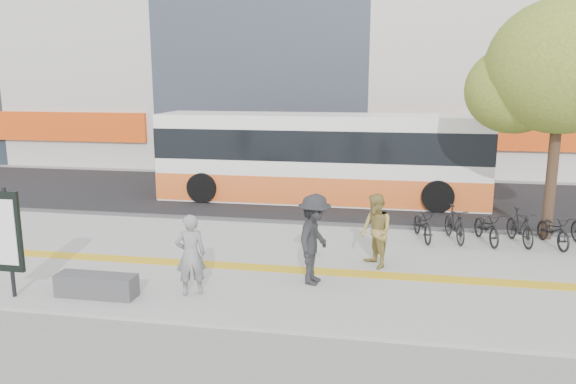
% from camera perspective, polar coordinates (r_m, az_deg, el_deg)
% --- Properties ---
extents(ground, '(120.00, 120.00, 0.00)m').
position_cam_1_polar(ground, '(11.79, -4.90, -9.73)').
color(ground, slate).
rests_on(ground, ground).
extents(sidewalk, '(40.00, 7.00, 0.08)m').
position_cam_1_polar(sidewalk, '(13.14, -3.18, -7.24)').
color(sidewalk, gray).
rests_on(sidewalk, ground).
extents(tactile_strip, '(40.00, 0.45, 0.01)m').
position_cam_1_polar(tactile_strip, '(12.66, -3.71, -7.76)').
color(tactile_strip, gold).
rests_on(tactile_strip, sidewalk).
extents(street, '(40.00, 8.00, 0.06)m').
position_cam_1_polar(street, '(20.25, 1.79, -0.49)').
color(street, black).
rests_on(street, ground).
extents(curb, '(40.00, 0.25, 0.14)m').
position_cam_1_polar(curb, '(16.40, -0.31, -3.25)').
color(curb, '#3A3A3D').
rests_on(curb, ground).
extents(bench, '(1.60, 0.45, 0.45)m').
position_cam_1_polar(bench, '(11.60, -19.20, -9.12)').
color(bench, '#3A3A3D').
rests_on(bench, sidewalk).
extents(signboard, '(0.55, 0.10, 2.20)m').
position_cam_1_polar(signboard, '(11.91, -27.00, -3.85)').
color(signboard, black).
rests_on(signboard, sidewalk).
extents(street_tree, '(4.40, 3.80, 6.31)m').
position_cam_1_polar(street_tree, '(15.97, 26.31, 11.28)').
color(street_tree, '#322116').
rests_on(street_tree, sidewalk).
extents(bus, '(11.35, 2.69, 3.02)m').
position_cam_1_polar(bus, '(19.42, 3.35, 3.32)').
color(bus, white).
rests_on(bus, street).
extents(bicycle_row, '(4.89, 1.67, 0.93)m').
position_cam_1_polar(bicycle_row, '(15.34, 21.27, -3.39)').
color(bicycle_row, black).
rests_on(bicycle_row, sidewalk).
extents(seated_woman, '(0.71, 0.61, 1.63)m').
position_cam_1_polar(seated_woman, '(11.05, -10.05, -6.42)').
color(seated_woman, black).
rests_on(seated_woman, sidewalk).
extents(pedestrian_tan, '(0.96, 1.03, 1.68)m').
position_cam_1_polar(pedestrian_tan, '(12.59, 9.07, -4.01)').
color(pedestrian_tan, olive).
rests_on(pedestrian_tan, sidewalk).
extents(pedestrian_dark, '(0.91, 1.33, 1.90)m').
position_cam_1_polar(pedestrian_dark, '(11.44, 2.74, -4.91)').
color(pedestrian_dark, black).
rests_on(pedestrian_dark, sidewalk).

